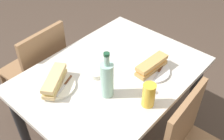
# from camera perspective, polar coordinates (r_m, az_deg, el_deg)

# --- Properties ---
(dining_table) EXTENTS (1.13, 0.83, 0.74)m
(dining_table) POSITION_cam_1_polar(r_m,az_deg,el_deg) (1.68, 0.00, -3.46)
(dining_table) COLOR beige
(dining_table) RESTS_ON ground
(chair_near) EXTENTS (0.43, 0.43, 0.87)m
(chair_near) POSITION_cam_1_polar(r_m,az_deg,el_deg) (2.05, -15.48, 0.10)
(chair_near) COLOR #936B47
(chair_near) RESTS_ON ground
(plate_near) EXTENTS (0.23, 0.23, 0.01)m
(plate_near) POSITION_cam_1_polar(r_m,az_deg,el_deg) (1.54, -12.23, -3.42)
(plate_near) COLOR silver
(plate_near) RESTS_ON dining_table
(baguette_sandwich_near) EXTENTS (0.24, 0.19, 0.07)m
(baguette_sandwich_near) POSITION_cam_1_polar(r_m,az_deg,el_deg) (1.51, -12.45, -2.28)
(baguette_sandwich_near) COLOR #DBB77A
(baguette_sandwich_near) RESTS_ON plate_near
(knife_near) EXTENTS (0.17, 0.08, 0.01)m
(knife_near) POSITION_cam_1_polar(r_m,az_deg,el_deg) (1.52, -10.24, -3.10)
(knife_near) COLOR silver
(knife_near) RESTS_ON plate_near
(plate_far) EXTENTS (0.23, 0.23, 0.01)m
(plate_far) POSITION_cam_1_polar(r_m,az_deg,el_deg) (1.62, 8.50, -0.10)
(plate_far) COLOR white
(plate_far) RESTS_ON dining_table
(baguette_sandwich_far) EXTENTS (0.24, 0.08, 0.07)m
(baguette_sandwich_far) POSITION_cam_1_polar(r_m,az_deg,el_deg) (1.59, 8.65, 1.03)
(baguette_sandwich_far) COLOR tan
(baguette_sandwich_far) RESTS_ON plate_far
(knife_far) EXTENTS (0.18, 0.05, 0.01)m
(knife_far) POSITION_cam_1_polar(r_m,az_deg,el_deg) (1.60, 10.13, -0.44)
(knife_far) COLOR silver
(knife_far) RESTS_ON plate_far
(water_bottle) EXTENTS (0.07, 0.07, 0.29)m
(water_bottle) POSITION_cam_1_polar(r_m,az_deg,el_deg) (1.39, -1.11, -1.99)
(water_bottle) COLOR #99C6B7
(water_bottle) RESTS_ON dining_table
(beer_glass) EXTENTS (0.07, 0.07, 0.14)m
(beer_glass) POSITION_cam_1_polar(r_m,az_deg,el_deg) (1.38, 8.01, -5.41)
(beer_glass) COLOR gold
(beer_glass) RESTS_ON dining_table
(olive_bowl) EXTENTS (0.09, 0.09, 0.03)m
(olive_bowl) POSITION_cam_1_polar(r_m,az_deg,el_deg) (1.57, -3.33, -0.84)
(olive_bowl) COLOR silver
(olive_bowl) RESTS_ON dining_table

